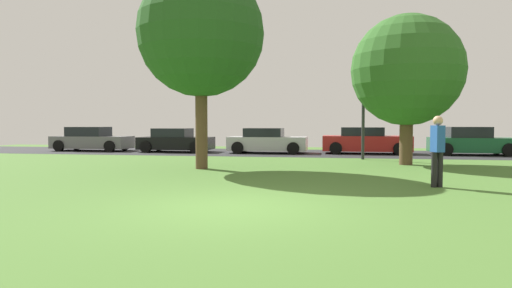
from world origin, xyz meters
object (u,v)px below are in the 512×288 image
(parked_car_black, at_px, (175,141))
(street_lamp_post, at_px, (363,109))
(parked_car_red, at_px, (365,141))
(person_bystander, at_px, (437,147))
(birch_tree_lone, at_px, (407,71))
(oak_tree_center, at_px, (201,34))
(parked_car_silver, at_px, (267,141))
(parked_car_grey, at_px, (91,140))
(parked_car_green, at_px, (471,142))

(parked_car_black, height_order, street_lamp_post, street_lamp_post)
(parked_car_red, bearing_deg, person_bystander, -85.42)
(birch_tree_lone, distance_m, parked_car_black, 13.32)
(oak_tree_center, height_order, parked_car_silver, oak_tree_center)
(parked_car_black, distance_m, parked_car_silver, 5.22)
(parked_car_grey, distance_m, parked_car_silver, 10.44)
(person_bystander, xyz_separation_m, parked_car_red, (-1.01, 12.56, -0.35))
(parked_car_grey, xyz_separation_m, parked_car_black, (5.23, -0.14, -0.03))
(birch_tree_lone, relative_size, parked_car_silver, 1.38)
(parked_car_silver, relative_size, street_lamp_post, 0.93)
(parked_car_grey, xyz_separation_m, parked_car_green, (20.87, 0.20, 0.01))
(birch_tree_lone, distance_m, parked_car_grey, 18.09)
(parked_car_black, distance_m, parked_car_red, 10.45)
(parked_car_black, xyz_separation_m, street_lamp_post, (10.09, -3.50, 1.64))
(oak_tree_center, relative_size, person_bystander, 3.89)
(parked_car_red, bearing_deg, parked_car_black, -177.51)
(birch_tree_lone, bearing_deg, parked_car_grey, 160.50)
(person_bystander, bearing_deg, street_lamp_post, -10.69)
(parked_car_black, relative_size, parked_car_red, 0.89)
(birch_tree_lone, bearing_deg, street_lamp_post, 122.95)
(oak_tree_center, xyz_separation_m, parked_car_grey, (-9.47, 8.87, -4.10))
(parked_car_grey, xyz_separation_m, parked_car_silver, (10.44, -0.13, -0.01))
(parked_car_grey, bearing_deg, parked_car_black, -1.52)
(oak_tree_center, xyz_separation_m, parked_car_black, (-4.24, 8.73, -4.12))
(birch_tree_lone, relative_size, parked_car_grey, 1.28)
(parked_car_grey, height_order, parked_car_green, parked_car_green)
(parked_car_grey, xyz_separation_m, parked_car_red, (15.66, 0.32, 0.01))
(birch_tree_lone, bearing_deg, person_bystander, -91.39)
(parked_car_grey, height_order, parked_car_silver, parked_car_grey)
(person_bystander, distance_m, parked_car_red, 12.60)
(parked_car_silver, xyz_separation_m, street_lamp_post, (4.87, -3.50, 1.62))
(parked_car_black, bearing_deg, parked_car_grey, 178.48)
(parked_car_red, xyz_separation_m, parked_car_green, (5.21, -0.11, -0.00))
(parked_car_black, relative_size, street_lamp_post, 0.90)
(person_bystander, height_order, parked_car_silver, person_bystander)
(parked_car_black, distance_m, street_lamp_post, 10.80)
(birch_tree_lone, bearing_deg, parked_car_black, 153.35)
(parked_car_red, height_order, parked_car_green, parked_car_green)
(parked_car_green, xyz_separation_m, street_lamp_post, (-5.56, -3.84, 1.60))
(parked_car_silver, bearing_deg, parked_car_red, 4.87)
(birch_tree_lone, distance_m, parked_car_silver, 9.15)
(parked_car_red, bearing_deg, birch_tree_lone, -79.54)
(parked_car_silver, height_order, parked_car_green, parked_car_green)
(oak_tree_center, height_order, parked_car_green, oak_tree_center)
(oak_tree_center, xyz_separation_m, parked_car_red, (6.19, 9.18, -4.08))
(oak_tree_center, relative_size, parked_car_black, 1.72)
(street_lamp_post, bearing_deg, parked_car_green, 34.60)
(oak_tree_center, relative_size, street_lamp_post, 1.55)
(parked_car_black, xyz_separation_m, parked_car_silver, (5.22, 0.01, 0.01))
(birch_tree_lone, xyz_separation_m, parked_car_red, (-1.16, 6.27, -2.98))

